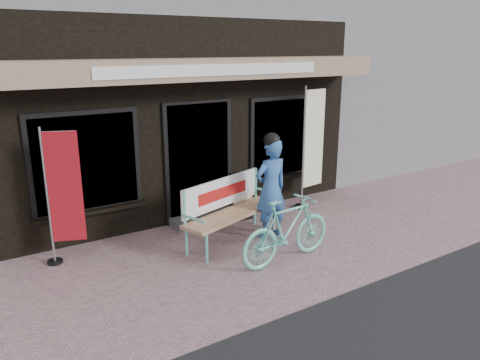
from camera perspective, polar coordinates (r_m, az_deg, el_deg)
ground at (r=7.28m, az=2.61°, el=-9.33°), size 70.00×70.00×0.00m
storefront at (r=11.00m, az=-12.88°, el=14.95°), size 7.00×6.77×6.00m
neighbor_right_near at (r=16.44m, az=16.31°, el=14.25°), size 10.00×7.00×5.60m
bench at (r=7.66m, az=-1.44°, el=-3.06°), size 1.98×1.03×1.04m
person at (r=7.75m, az=3.79°, el=-0.81°), size 0.62×0.42×1.78m
bicycle at (r=6.98m, az=5.77°, el=-6.07°), size 1.69×0.57×1.00m
nobori_red at (r=7.19m, az=-20.83°, el=-1.69°), size 0.60×0.33×2.05m
nobori_cream at (r=9.32m, az=8.74°, el=4.21°), size 0.71×0.30×2.40m
menu_stand at (r=8.55m, az=0.16°, el=-1.94°), size 0.47×0.11×0.94m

